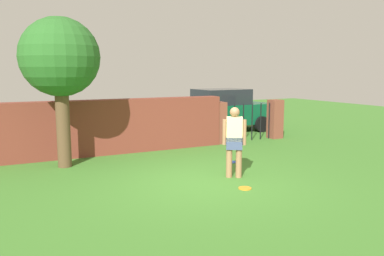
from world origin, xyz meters
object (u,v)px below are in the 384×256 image
at_px(frisbee_orange, 245,188).
at_px(frisbee_blue, 232,162).
at_px(tree, 60,59).
at_px(car, 221,111).
at_px(person, 234,139).

distance_m(frisbee_orange, frisbee_blue, 2.35).
distance_m(tree, car, 7.49).
height_order(person, frisbee_blue, person).
bearing_deg(person, tree, 171.27).
relative_size(car, frisbee_orange, 15.97).
relative_size(tree, car, 0.87).
height_order(person, frisbee_orange, person).
bearing_deg(frisbee_orange, frisbee_blue, 64.43).
height_order(person, car, car).
bearing_deg(frisbee_orange, person, 72.60).
height_order(frisbee_orange, frisbee_blue, same).
relative_size(tree, frisbee_blue, 13.87).
xyz_separation_m(car, frisbee_blue, (-2.45, -4.68, -0.85)).
distance_m(person, frisbee_blue, 1.72).
relative_size(car, frisbee_blue, 15.97).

